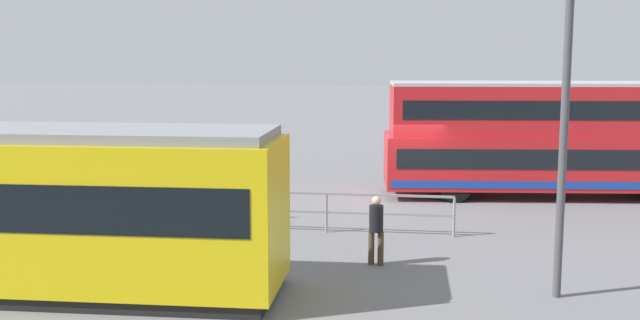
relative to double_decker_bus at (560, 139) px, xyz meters
The scene contains 7 objects.
ground_plane 5.60m from the double_decker_bus, 16.26° to the left, with size 160.00×160.00×0.00m, color slate.
double_decker_bus is the anchor object (origin of this frame).
pedestrian_near_railing 12.77m from the double_decker_bus, 30.61° to the left, with size 0.36×0.36×1.61m.
pedestrian_crossing 10.49m from the double_decker_bus, 58.44° to the left, with size 0.39×0.39×1.58m.
pedestrian_railing 9.27m from the double_decker_bus, 40.62° to the left, with size 6.78×0.12×1.08m.
info_sign 12.39m from the double_decker_bus, 26.21° to the left, with size 1.09×0.14×2.56m.
street_lamp 11.03m from the double_decker_bus, 80.48° to the left, with size 0.36×0.36×7.15m.
Camera 1 is at (-0.62, 24.08, 4.82)m, focal length 42.54 mm.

